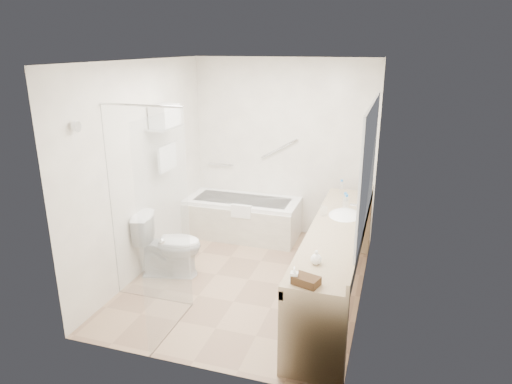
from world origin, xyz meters
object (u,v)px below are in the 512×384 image
(bathtub, at_px, (243,217))
(water_bottle_left, at_px, (345,201))
(amenity_basket, at_px, (306,281))
(vanity_counter, at_px, (336,246))
(toilet, at_px, (169,245))

(bathtub, distance_m, water_bottle_left, 1.85)
(bathtub, distance_m, amenity_basket, 3.07)
(vanity_counter, xyz_separation_m, toilet, (-1.97, 0.01, -0.26))
(water_bottle_left, bearing_deg, toilet, -163.53)
(vanity_counter, relative_size, toilet, 3.47)
(toilet, distance_m, amenity_basket, 2.33)
(bathtub, relative_size, toilet, 2.06)
(vanity_counter, bearing_deg, bathtub, 137.65)
(vanity_counter, bearing_deg, toilet, 179.78)
(toilet, xyz_separation_m, amenity_basket, (1.90, -1.26, 0.50))
(toilet, relative_size, water_bottle_left, 3.88)
(amenity_basket, bearing_deg, water_bottle_left, 87.60)
(bathtub, distance_m, vanity_counter, 2.09)
(amenity_basket, height_order, water_bottle_left, water_bottle_left)
(amenity_basket, xyz_separation_m, water_bottle_left, (0.08, 1.84, 0.06))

